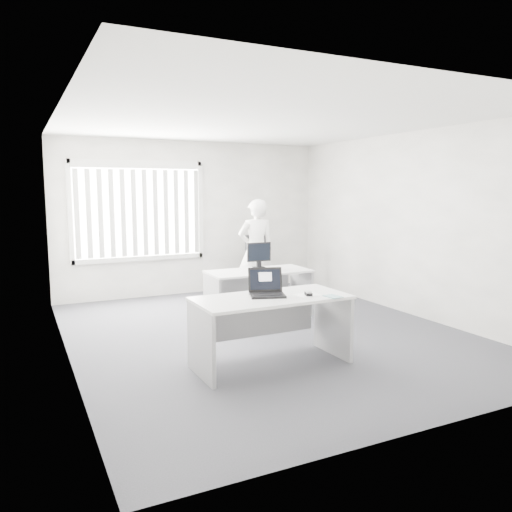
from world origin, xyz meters
name	(u,v)px	position (x,y,z in m)	size (l,w,h in m)	color
ground	(266,333)	(0.00, 0.00, 0.00)	(6.00, 6.00, 0.00)	#4A4A51
wall_back	(193,218)	(0.00, 3.00, 1.40)	(5.00, 0.02, 2.80)	white
wall_front	(441,258)	(0.00, -3.00, 1.40)	(5.00, 0.02, 2.80)	white
wall_left	(64,238)	(-2.50, 0.00, 1.40)	(0.02, 6.00, 2.80)	white
wall_right	(411,224)	(2.50, 0.00, 1.40)	(0.02, 6.00, 2.80)	white
ceiling	(266,121)	(0.00, 0.00, 2.80)	(5.00, 6.00, 0.02)	silver
window	(139,211)	(-1.00, 2.96, 1.55)	(2.32, 0.06, 1.76)	silver
blinds	(140,213)	(-1.00, 2.90, 1.52)	(2.20, 0.10, 1.50)	silver
desk_near	(271,316)	(-0.50, -1.11, 0.56)	(1.70, 0.82, 0.77)	silver
desk_far	(259,283)	(0.32, 0.88, 0.51)	(1.56, 0.74, 0.71)	silver
office_chair	(261,276)	(1.10, 2.35, 0.34)	(0.68, 0.68, 1.09)	black
person	(256,250)	(0.80, 1.96, 0.88)	(0.64, 0.42, 1.76)	white
laptop	(267,283)	(-0.54, -1.09, 0.92)	(0.38, 0.34, 0.30)	black
paper_sheet	(307,295)	(-0.10, -1.19, 0.77)	(0.26, 0.19, 0.00)	white
mouse	(308,293)	(-0.10, -1.23, 0.80)	(0.07, 0.12, 0.05)	silver
booklet	(333,296)	(0.10, -1.42, 0.78)	(0.14, 0.19, 0.01)	silver
keyboard	(268,271)	(0.38, 0.69, 0.72)	(0.43, 0.14, 0.02)	black
monitor	(259,255)	(0.45, 1.12, 0.91)	(0.40, 0.12, 0.40)	black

